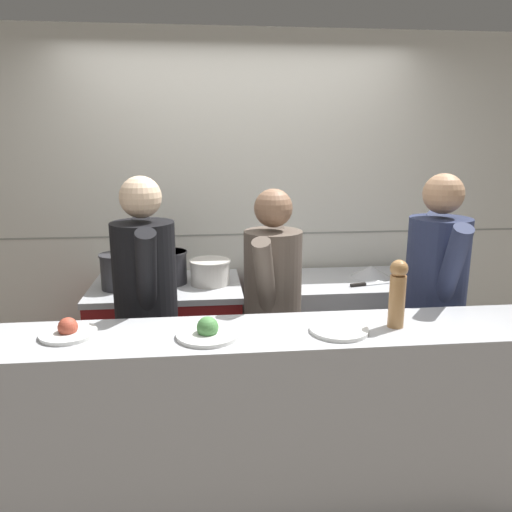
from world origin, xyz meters
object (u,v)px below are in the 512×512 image
at_px(plated_dish_main, 68,331).
at_px(chef_line, 434,304).
at_px(oven_range, 169,345).
at_px(plated_dish_appetiser, 208,332).
at_px(braising_pot, 210,271).
at_px(pepper_mill, 397,292).
at_px(mixing_bowl_steel, 371,271).
at_px(stock_pot, 119,270).
at_px(chef_head_cook, 147,312).
at_px(sauce_pot, 169,266).
at_px(chefs_knife, 372,284).
at_px(chef_sous, 272,313).
at_px(plated_dish_dessert, 339,330).

bearing_deg(plated_dish_main, chef_line, 13.62).
bearing_deg(plated_dish_main, oven_range, 73.68).
bearing_deg(plated_dish_appetiser, braising_pot, 88.68).
bearing_deg(pepper_mill, mixing_bowl_steel, 76.04).
height_order(plated_dish_main, plated_dish_appetiser, plated_dish_appetiser).
xyz_separation_m(pepper_mill, chef_line, (0.43, 0.51, -0.25)).
relative_size(stock_pot, chef_head_cook, 0.15).
relative_size(plated_dish_appetiser, pepper_mill, 0.87).
bearing_deg(pepper_mill, oven_range, 133.14).
bearing_deg(braising_pot, sauce_pot, 170.43).
height_order(oven_range, chef_line, chef_line).
relative_size(chefs_knife, plated_dish_main, 1.63).
distance_m(stock_pot, mixing_bowl_steel, 1.75).
height_order(pepper_mill, chef_head_cook, chef_head_cook).
bearing_deg(chef_head_cook, chef_sous, -7.88).
bearing_deg(oven_range, chef_head_cook, -95.19).
xyz_separation_m(stock_pot, chef_head_cook, (0.24, -0.60, -0.08)).
bearing_deg(mixing_bowl_steel, sauce_pot, -179.65).
distance_m(oven_range, chef_head_cook, 0.82).
bearing_deg(braising_pot, plated_dish_main, -119.16).
bearing_deg(pepper_mill, braising_pot, 124.97).
height_order(chefs_knife, chef_line, chef_line).
distance_m(mixing_bowl_steel, plated_dish_dessert, 1.41).
bearing_deg(mixing_bowl_steel, oven_range, -178.48).
bearing_deg(oven_range, stock_pot, -169.99).
xyz_separation_m(plated_dish_main, plated_dish_dessert, (1.20, -0.08, -0.01)).
distance_m(stock_pot, plated_dish_appetiser, 1.32).
bearing_deg(chef_sous, oven_range, 154.61).
bearing_deg(mixing_bowl_steel, plated_dish_dessert, -114.53).
bearing_deg(chef_sous, plated_dish_appetiser, -102.25).
bearing_deg(chef_line, braising_pot, 158.28).
distance_m(chef_head_cook, chef_sous, 0.70).
relative_size(stock_pot, plated_dish_dessert, 0.92).
relative_size(sauce_pot, pepper_mill, 0.79).
relative_size(sauce_pot, chef_line, 0.15).
relative_size(stock_pot, braising_pot, 0.87).
relative_size(braising_pot, chef_head_cook, 0.17).
distance_m(chefs_knife, plated_dish_dessert, 1.23).
bearing_deg(pepper_mill, sauce_pot, 131.86).
distance_m(sauce_pot, chef_line, 1.71).
distance_m(sauce_pot, pepper_mill, 1.67).
bearing_deg(oven_range, chefs_knife, -6.09).
bearing_deg(plated_dish_dessert, chefs_knife, 63.96).
bearing_deg(chef_line, plated_dish_appetiser, -150.81).
xyz_separation_m(mixing_bowl_steel, plated_dish_appetiser, (-1.17, -1.28, 0.11)).
xyz_separation_m(sauce_pot, pepper_mill, (1.11, -1.24, 0.17)).
bearing_deg(stock_pot, chef_sous, -31.61).
bearing_deg(chef_head_cook, chefs_knife, 9.62).
height_order(braising_pot, mixing_bowl_steel, braising_pot).
xyz_separation_m(braising_pot, plated_dish_main, (-0.64, -1.15, 0.06)).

